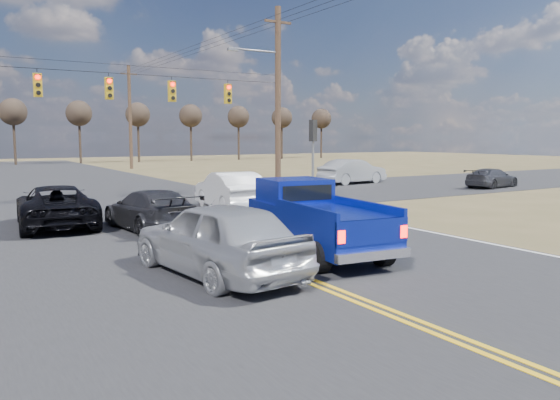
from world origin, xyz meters
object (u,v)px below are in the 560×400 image
cross_car_east_near (352,172)px  white_car_queue (230,191)px  pickup_truck (314,219)px  black_suv (56,206)px  dgrey_car_queue (150,210)px  cross_car_east_far (492,178)px  silver_suv (217,238)px

cross_car_east_near → white_car_queue: bearing=113.2°
pickup_truck → white_car_queue: (2.00, 9.07, -0.12)m
black_suv → white_car_queue: (7.07, 0.82, 0.09)m
dgrey_car_queue → cross_car_east_far: (22.82, 4.15, -0.08)m
black_suv → cross_car_east_near: 21.65m
cross_car_east_near → black_suv: bearing=105.3°
silver_suv → cross_car_east_far: 25.82m
cross_car_east_near → cross_car_east_far: size_ratio=1.20×
dgrey_car_queue → white_car_queue: bearing=-149.4°
silver_suv → cross_car_east_far: silver_suv is taller
cross_car_east_far → black_suv: bearing=85.0°
dgrey_car_queue → cross_car_east_far: bearing=-173.9°
black_suv → cross_car_east_far: 25.46m
silver_suv → white_car_queue: (5.12, 9.77, -0.04)m
pickup_truck → dgrey_car_queue: 6.46m
black_suv → white_car_queue: bearing=-168.6°
pickup_truck → silver_suv: (-3.13, -0.70, -0.08)m
dgrey_car_queue → silver_suv: bearing=80.3°
dgrey_car_queue → cross_car_east_near: bearing=-152.2°
pickup_truck → white_car_queue: pickup_truck is taller
cross_car_east_near → silver_suv: bearing=126.4°
silver_suv → black_suv: 9.16m
pickup_truck → cross_car_east_near: bearing=54.9°
dgrey_car_queue → pickup_truck: bearing=108.5°
black_suv → dgrey_car_queue: black_suv is taller
silver_suv → white_car_queue: silver_suv is taller
pickup_truck → cross_car_east_far: 22.70m
black_suv → cross_car_east_near: bearing=-152.0°
cross_car_east_near → cross_car_east_far: bearing=-148.5°
silver_suv → dgrey_car_queue: (0.63, 6.65, -0.18)m
white_car_queue → black_suv: bearing=13.5°
cross_car_east_far → white_car_queue: bearing=84.0°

